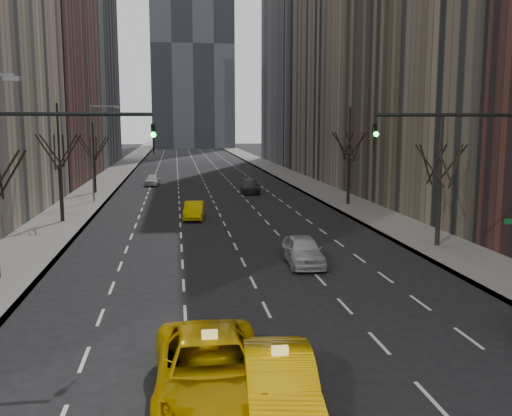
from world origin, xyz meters
name	(u,v)px	position (x,y,z in m)	size (l,w,h in m)	color
sidewalk_left	(112,177)	(-12.25, 70.00, 0.07)	(4.50, 320.00, 0.15)	slate
sidewalk_right	(287,175)	(12.25, 70.00, 0.07)	(4.50, 320.00, 0.15)	slate
bld_left_far	(24,3)	(-21.50, 66.00, 22.00)	(14.00, 28.00, 44.00)	brown
bld_right_deep	(312,2)	(21.50, 95.00, 29.00)	(14.00, 30.00, 58.00)	slate
tree_lw_c	(60,169)	(-12.00, 34.00, 4.04)	(3.36, 3.50, 8.74)	black
tree_lw_d	(94,160)	(-12.00, 52.00, 3.56)	(3.36, 3.50, 7.36)	black
tree_rw_b	(440,186)	(12.00, 22.00, 3.72)	(3.36, 3.50, 7.82)	black
tree_rw_c	(349,161)	(12.00, 40.00, 4.04)	(3.36, 3.50, 8.74)	black
traffic_mast_left	(21,177)	(-9.11, 12.00, 5.49)	(6.69, 0.39, 8.00)	black
traffic_mast_right	(486,171)	(9.11, 12.00, 5.49)	(6.69, 0.39, 8.00)	black
streetlight_far	(96,143)	(-10.84, 45.00, 5.62)	(2.83, 0.22, 9.00)	slate
taxi_suv	(210,370)	(-2.70, 4.66, 0.89)	(2.97, 6.43, 1.79)	#E2B204
taxi_sedan	(280,386)	(-1.00, 3.63, 0.83)	(1.76, 5.05, 1.66)	#EEAF05
silver_sedan_ahead	(303,251)	(3.07, 18.98, 0.77)	(1.83, 4.54, 1.55)	#B0B3B8
far_taxi	(194,210)	(-2.15, 34.50, 0.68)	(1.45, 4.15, 1.37)	yellow
far_suv_grey	(250,186)	(4.38, 50.59, 0.71)	(1.99, 4.91, 1.42)	#323237
far_car_white	(152,180)	(-6.33, 59.44, 0.68)	(1.60, 3.98, 1.36)	white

